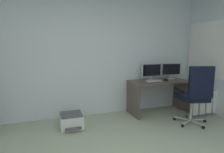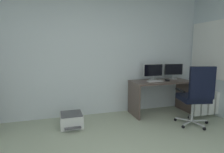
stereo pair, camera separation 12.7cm
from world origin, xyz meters
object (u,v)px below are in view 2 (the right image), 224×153
Objects in this scene: monitor_main at (153,71)px; keyboard at (155,81)px; office_chair at (196,94)px; printer at (72,120)px; monitor_secondary at (174,70)px; computer_mouse at (167,80)px; desk at (160,90)px; radiator at (213,103)px.

keyboard is at bearing -104.01° from monitor_main.
office_chair is at bearing -71.02° from monitor_main.
printer is (-1.79, -0.14, -0.62)m from keyboard.
monitor_secondary reaches higher than computer_mouse.
desk is 0.28m from keyboard.
keyboard reaches higher than printer.
keyboard is at bearing 157.82° from radiator.
office_chair reaches higher than printer.
office_chair is 0.89m from radiator.
keyboard reaches higher than desk.
monitor_secondary is at bearing 0.01° from monitor_main.
desk is 0.26m from computer_mouse.
desk is 1.27× the size of radiator.
computer_mouse is at bearing 96.66° from office_chair.
monitor_main is 0.37m from computer_mouse.
monitor_main is 0.47× the size of radiator.
computer_mouse is at bearing -30.32° from desk.
monitor_main is 0.27m from keyboard.
radiator is at bearing -28.30° from desk.
monitor_main reaches higher than monitor_secondary.
radiator is (0.76, 0.34, -0.33)m from office_chair.
office_chair is at bearing -156.04° from radiator.
radiator is (1.10, -0.65, -0.65)m from monitor_main.
desk is 13.01× the size of computer_mouse.
desk is 2.01m from printer.
computer_mouse reaches higher than desk.
radiator is at bearing 23.96° from office_chair.
radiator is (0.57, -0.65, -0.64)m from monitor_secondary.
office_chair reaches higher than radiator.
computer_mouse is at bearing -5.30° from keyboard.
monitor_main is at bearing 73.20° from keyboard.
computer_mouse reaches higher than radiator.
office_chair is (0.38, -0.80, -0.12)m from keyboard.
desk is 0.89m from office_chair.
radiator reaches higher than printer.
monitor_main reaches higher than printer.
computer_mouse is 0.21× the size of printer.
keyboard is (-0.17, -0.06, 0.21)m from desk.
office_chair is (0.34, -0.98, -0.32)m from monitor_main.
monitor_main is 1.13× the size of monitor_secondary.
keyboard is 1.90m from printer.
monitor_main is 1.09m from office_chair.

